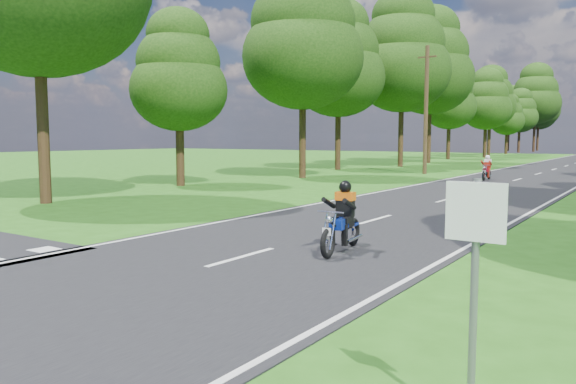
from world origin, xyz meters
The scene contains 7 objects.
ground centered at (0.00, 0.00, 0.00)m, with size 160.00×160.00×0.00m, color #235313.
main_road centered at (0.00, 50.00, 0.01)m, with size 7.00×140.00×0.02m, color black.
road_markings centered at (-0.14, 48.13, 0.02)m, with size 7.40×140.00×0.01m.
telegraph_pole centered at (-6.00, 28.00, 4.07)m, with size 1.20×0.26×8.00m.
road_sign centered at (5.50, -2.01, 1.34)m, with size 0.45×0.07×2.00m.
rider_near_blue centered at (1.34, 3.53, 0.73)m, with size 0.57×1.71×1.43m, color navy, non-canonical shape.
rider_far_red centered at (-1.33, 24.75, 0.69)m, with size 0.54×1.62×1.35m, color #A40C1F, non-canonical shape.
Camera 1 is at (6.67, -6.29, 2.31)m, focal length 35.00 mm.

